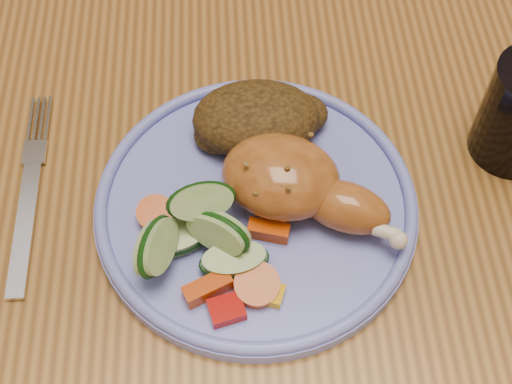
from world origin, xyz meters
TOP-DOWN VIEW (x-y plane):
  - dining_table at (0.00, 0.00)m, footprint 0.90×1.40m
  - plate at (-0.08, -0.10)m, footprint 0.25×0.25m
  - plate_rim at (-0.08, -0.10)m, footprint 0.25×0.25m
  - chicken_leg at (-0.05, -0.10)m, footprint 0.14×0.11m
  - rice_pilaf at (-0.07, -0.03)m, footprint 0.11×0.08m
  - vegetable_pile at (-0.12, -0.14)m, footprint 0.12×0.11m
  - fork at (-0.26, -0.08)m, footprint 0.02×0.17m

SIDE VIEW (x-z plane):
  - dining_table at x=0.00m, z-range 0.29..1.04m
  - fork at x=-0.26m, z-range 0.75..0.76m
  - plate at x=-0.08m, z-range 0.75..0.76m
  - plate_rim at x=-0.08m, z-range 0.76..0.77m
  - vegetable_pile at x=-0.12m, z-range 0.75..0.81m
  - rice_pilaf at x=-0.07m, z-range 0.76..0.80m
  - chicken_leg at x=-0.05m, z-range 0.76..0.81m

